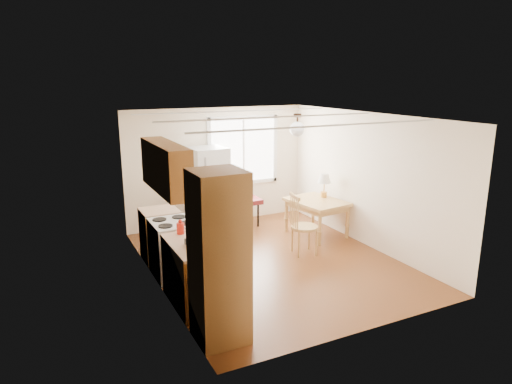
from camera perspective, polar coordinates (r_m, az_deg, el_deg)
room_shell at (r=7.63m, az=2.06°, el=0.05°), size 4.60×5.60×2.62m
kitchen_run at (r=6.55m, az=-8.69°, el=-6.26°), size 0.65×3.40×2.20m
window_unit at (r=10.01m, az=-1.60°, el=5.18°), size 1.64×0.05×1.51m
pendant_light at (r=8.14m, az=5.17°, el=7.95°), size 0.26×0.26×0.40m
refrigerator at (r=9.46m, az=-6.01°, el=0.36°), size 0.76×0.77×1.73m
bench at (r=9.60m, az=-3.08°, el=-1.47°), size 1.28×0.48×0.59m
dining_table at (r=9.20m, az=7.59°, el=-1.65°), size 1.02×1.27×0.72m
chair at (r=8.15m, az=5.41°, el=-3.53°), size 0.51×0.50×1.11m
table_lamp at (r=9.36m, az=8.54°, el=1.47°), size 0.28×0.28×0.49m
coffee_maker at (r=6.22m, az=-7.93°, el=-5.62°), size 0.17×0.22×0.33m
kettle at (r=6.71m, az=-9.43°, el=-4.44°), size 0.11×0.11×0.22m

